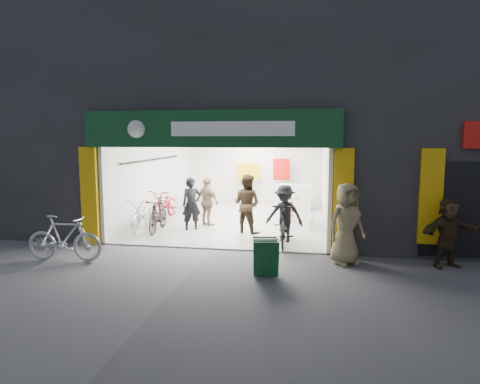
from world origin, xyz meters
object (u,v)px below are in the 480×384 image
(bike_left_front, at_px, (143,215))
(pedestrian_near, at_px, (346,224))
(bike_right_front, at_px, (284,223))
(sandwich_board, at_px, (266,256))
(parked_bike, at_px, (64,238))

(bike_left_front, distance_m, pedestrian_near, 6.24)
(bike_right_front, height_order, sandwich_board, bike_right_front)
(bike_left_front, xyz_separation_m, pedestrian_near, (5.80, -2.28, 0.39))
(bike_left_front, relative_size, parked_bike, 1.12)
(sandwich_board, bearing_deg, bike_left_front, 129.09)
(bike_left_front, bearing_deg, pedestrian_near, -28.99)
(bike_left_front, xyz_separation_m, sandwich_board, (4.12, -3.50, -0.10))
(bike_left_front, relative_size, pedestrian_near, 1.09)
(parked_bike, bearing_deg, sandwich_board, -97.27)
(pedestrian_near, xyz_separation_m, sandwich_board, (-1.68, -1.22, -0.49))
(pedestrian_near, bearing_deg, parked_bike, 154.05)
(parked_bike, xyz_separation_m, sandwich_board, (4.71, -0.33, -0.11))
(parked_bike, relative_size, sandwich_board, 2.30)
(bike_right_front, bearing_deg, pedestrian_near, -45.00)
(bike_left_front, bearing_deg, sandwich_board, -47.82)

